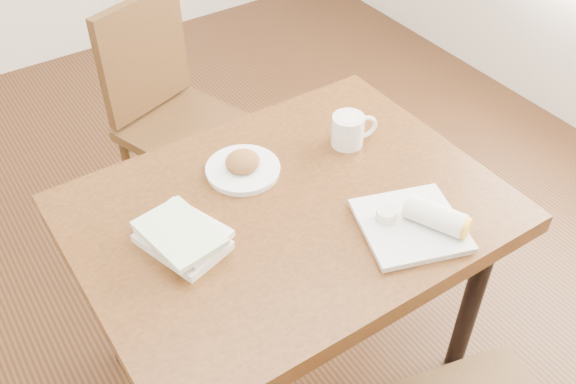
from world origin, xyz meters
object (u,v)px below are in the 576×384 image
chair_far (170,106)px  plate_burrito (418,222)px  plate_scone (243,167)px  book_stack (182,236)px  table (288,227)px  coffee_mug (349,129)px

chair_far → plate_burrito: chair_far is taller
plate_scone → plate_burrito: size_ratio=0.67×
plate_scone → book_stack: bearing=-149.5°
chair_far → plate_burrito: (0.18, -1.17, 0.23)m
table → plate_scone: plate_scone is taller
plate_scone → chair_far: bearing=83.6°
plate_scone → plate_burrito: bearing=-59.9°
plate_burrito → plate_scone: bearing=120.1°
plate_scone → coffee_mug: bearing=-9.8°
plate_scone → book_stack: plate_scone is taller
chair_far → plate_scone: chair_far is taller
table → book_stack: (-0.31, 0.03, 0.11)m
coffee_mug → book_stack: size_ratio=0.54×
chair_far → plate_scone: bearing=-96.4°
table → plate_scone: size_ratio=5.28×
table → coffee_mug: (0.31, 0.13, 0.14)m
table → plate_scone: bearing=99.2°
table → chair_far: 0.91m
coffee_mug → plate_burrito: 0.41m
chair_far → plate_burrito: 1.21m
table → book_stack: bearing=174.8°
chair_far → coffee_mug: bearing=-71.3°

